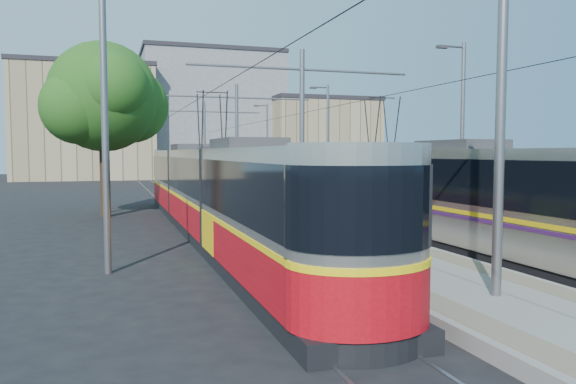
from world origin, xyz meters
name	(u,v)px	position (x,y,z in m)	size (l,w,h in m)	color
ground	(399,271)	(0.00, 0.00, 0.00)	(160.00, 160.00, 0.00)	black
platform	(249,207)	(0.00, 17.00, 0.15)	(4.00, 50.00, 0.30)	gray
tactile_strip_left	(223,205)	(-1.45, 17.00, 0.30)	(0.70, 50.00, 0.01)	gray
tactile_strip_right	(274,204)	(1.45, 17.00, 0.30)	(0.70, 50.00, 0.01)	gray
rails	(249,210)	(0.00, 17.00, 0.02)	(8.71, 70.00, 0.03)	gray
track_arrow	(312,312)	(-3.60, -3.00, 0.01)	(1.20, 5.00, 0.01)	silver
tram_left	(213,191)	(-3.60, 8.18, 1.71)	(2.43, 28.59, 5.50)	black
tram_right	(381,184)	(3.60, 8.10, 1.86)	(2.43, 28.07, 5.50)	black
catenary	(262,126)	(0.00, 14.15, 4.52)	(9.20, 70.00, 7.00)	slate
street_lamps	(233,137)	(0.00, 21.00, 4.18)	(15.18, 38.22, 8.00)	slate
shelter	(280,190)	(0.00, 11.07, 1.47)	(0.86, 1.13, 2.23)	black
tree	(111,100)	(-7.27, 16.11, 5.83)	(5.94, 5.49, 8.62)	#382314
building_left	(86,122)	(-10.00, 60.00, 6.90)	(16.32, 12.24, 13.79)	tan
building_centre	(210,115)	(6.00, 64.00, 8.37)	(18.36, 14.28, 16.72)	gray
building_right	(320,137)	(20.00, 58.00, 5.27)	(14.28, 10.20, 10.51)	tan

